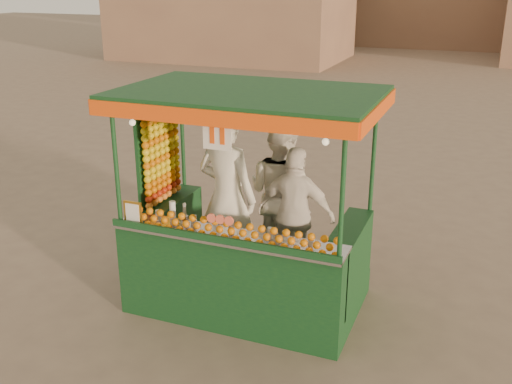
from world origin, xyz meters
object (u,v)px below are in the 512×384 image
at_px(juice_cart, 239,241).
at_px(vendor_left, 227,197).
at_px(vendor_right, 296,214).

height_order(juice_cart, vendor_left, juice_cart).
bearing_deg(vendor_left, vendor_right, -148.06).
xyz_separation_m(juice_cart, vendor_right, (0.52, 0.38, 0.26)).
xyz_separation_m(juice_cart, vendor_left, (-0.18, 0.09, 0.46)).
bearing_deg(vendor_left, juice_cart, 163.29).
relative_size(juice_cart, vendor_left, 1.39).
relative_size(vendor_left, vendor_right, 1.26).
relative_size(juice_cart, vendor_right, 1.75).
height_order(juice_cart, vendor_right, juice_cart).
bearing_deg(juice_cart, vendor_left, 153.63).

